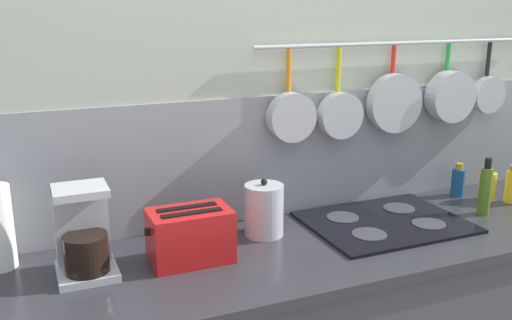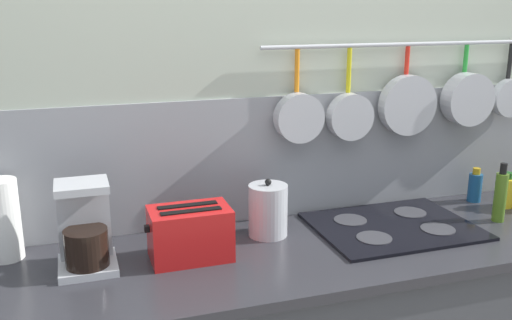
# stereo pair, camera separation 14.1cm
# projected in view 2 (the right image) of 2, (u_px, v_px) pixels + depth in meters

# --- Properties ---
(wall_back) EXTENTS (7.20, 0.16, 2.60)m
(wall_back) POSITION_uv_depth(u_px,v_px,m) (287.00, 122.00, 2.20)
(wall_back) COLOR #B2BCA8
(wall_back) RESTS_ON ground_plane
(countertop) EXTENTS (3.38, 0.63, 0.03)m
(countertop) POSITION_uv_depth(u_px,v_px,m) (321.00, 251.00, 1.98)
(countertop) COLOR #2D2D33
(countertop) RESTS_ON cabinet_base
(paper_towel_roll) EXTENTS (0.11, 0.11, 0.27)m
(paper_towel_roll) POSITION_uv_depth(u_px,v_px,m) (3.00, 220.00, 1.84)
(paper_towel_roll) COLOR white
(paper_towel_roll) RESTS_ON countertop
(coffee_maker) EXTENTS (0.18, 0.18, 0.28)m
(coffee_maker) POSITION_uv_depth(u_px,v_px,m) (85.00, 232.00, 1.79)
(coffee_maker) COLOR #B7BABF
(coffee_maker) RESTS_ON countertop
(toaster) EXTENTS (0.28, 0.16, 0.18)m
(toaster) POSITION_uv_depth(u_px,v_px,m) (190.00, 233.00, 1.86)
(toaster) COLOR red
(toaster) RESTS_ON countertop
(kettle) EXTENTS (0.14, 0.14, 0.21)m
(kettle) POSITION_uv_depth(u_px,v_px,m) (268.00, 210.00, 2.04)
(kettle) COLOR #B7BABF
(kettle) RESTS_ON countertop
(cooktop) EXTENTS (0.59, 0.45, 0.01)m
(cooktop) POSITION_uv_depth(u_px,v_px,m) (393.00, 226.00, 2.13)
(cooktop) COLOR black
(cooktop) RESTS_ON countertop
(bottle_cooking_wine) EXTENTS (0.05, 0.05, 0.23)m
(bottle_cooking_wine) POSITION_uv_depth(u_px,v_px,m) (500.00, 196.00, 2.18)
(bottle_cooking_wine) COLOR #4C721E
(bottle_cooking_wine) RESTS_ON countertop
(bottle_dish_soap) EXTENTS (0.06, 0.06, 0.15)m
(bottle_dish_soap) POSITION_uv_depth(u_px,v_px,m) (475.00, 187.00, 2.41)
(bottle_dish_soap) COLOR navy
(bottle_dish_soap) RESTS_ON countertop
(bottle_vinegar) EXTENTS (0.07, 0.07, 0.15)m
(bottle_vinegar) POSITION_uv_depth(u_px,v_px,m) (506.00, 192.00, 2.34)
(bottle_vinegar) COLOR yellow
(bottle_vinegar) RESTS_ON countertop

